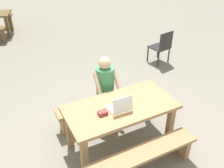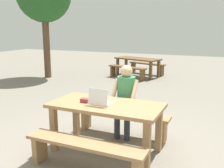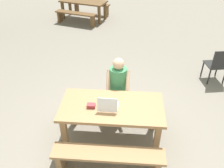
{
  "view_description": "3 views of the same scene",
  "coord_description": "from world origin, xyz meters",
  "px_view_note": "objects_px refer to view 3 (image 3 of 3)",
  "views": [
    {
      "loc": [
        -1.48,
        -2.59,
        3.02
      ],
      "look_at": [
        -0.02,
        0.25,
        1.01
      ],
      "focal_mm": 40.08,
      "sensor_mm": 36.0,
      "label": 1
    },
    {
      "loc": [
        1.59,
        -3.34,
        1.86
      ],
      "look_at": [
        -0.02,
        0.25,
        1.01
      ],
      "focal_mm": 41.4,
      "sensor_mm": 36.0,
      "label": 2
    },
    {
      "loc": [
        0.23,
        -2.89,
        3.17
      ],
      "look_at": [
        -0.02,
        0.25,
        1.01
      ],
      "focal_mm": 37.58,
      "sensor_mm": 36.0,
      "label": 3
    }
  ],
  "objects_px": {
    "picnic_table_front": "(112,111)",
    "person_seated": "(118,85)",
    "laptop": "(108,106)",
    "plastic_chair": "(217,65)",
    "small_pouch": "(91,106)",
    "picnic_table_mid": "(83,4)"
  },
  "relations": [
    {
      "from": "plastic_chair",
      "to": "picnic_table_mid",
      "type": "xyz_separation_m",
      "value": [
        -3.9,
        4.19,
        0.14
      ]
    },
    {
      "from": "picnic_table_front",
      "to": "small_pouch",
      "type": "height_order",
      "value": "small_pouch"
    },
    {
      "from": "laptop",
      "to": "small_pouch",
      "type": "relative_size",
      "value": 2.45
    },
    {
      "from": "picnic_table_front",
      "to": "person_seated",
      "type": "distance_m",
      "value": 0.64
    },
    {
      "from": "picnic_table_front",
      "to": "person_seated",
      "type": "bearing_deg",
      "value": 84.07
    },
    {
      "from": "picnic_table_front",
      "to": "plastic_chair",
      "type": "height_order",
      "value": "plastic_chair"
    },
    {
      "from": "picnic_table_front",
      "to": "small_pouch",
      "type": "relative_size",
      "value": 12.78
    },
    {
      "from": "laptop",
      "to": "person_seated",
      "type": "height_order",
      "value": "person_seated"
    },
    {
      "from": "plastic_chair",
      "to": "small_pouch",
      "type": "bearing_deg",
      "value": 28.79
    },
    {
      "from": "plastic_chair",
      "to": "picnic_table_front",
      "type": "bearing_deg",
      "value": 31.63
    },
    {
      "from": "laptop",
      "to": "plastic_chair",
      "type": "xyz_separation_m",
      "value": [
        2.36,
        2.11,
        -0.36
      ]
    },
    {
      "from": "picnic_table_front",
      "to": "picnic_table_mid",
      "type": "bearing_deg",
      "value": 104.35
    },
    {
      "from": "picnic_table_front",
      "to": "person_seated",
      "type": "xyz_separation_m",
      "value": [
        0.07,
        0.63,
        0.09
      ]
    },
    {
      "from": "laptop",
      "to": "small_pouch",
      "type": "xyz_separation_m",
      "value": [
        -0.27,
        0.01,
        -0.03
      ]
    },
    {
      "from": "person_seated",
      "to": "plastic_chair",
      "type": "bearing_deg",
      "value": 31.97
    },
    {
      "from": "picnic_table_front",
      "to": "small_pouch",
      "type": "xyz_separation_m",
      "value": [
        -0.32,
        -0.06,
        0.15
      ]
    },
    {
      "from": "picnic_table_mid",
      "to": "person_seated",
      "type": "bearing_deg",
      "value": -56.29
    },
    {
      "from": "picnic_table_mid",
      "to": "plastic_chair",
      "type": "bearing_deg",
      "value": -29.84
    },
    {
      "from": "person_seated",
      "to": "picnic_table_mid",
      "type": "bearing_deg",
      "value": 106.51
    },
    {
      "from": "small_pouch",
      "to": "person_seated",
      "type": "distance_m",
      "value": 0.8
    },
    {
      "from": "picnic_table_front",
      "to": "picnic_table_mid",
      "type": "xyz_separation_m",
      "value": [
        -1.59,
        6.22,
        -0.04
      ]
    },
    {
      "from": "person_seated",
      "to": "picnic_table_mid",
      "type": "xyz_separation_m",
      "value": [
        -1.66,
        5.59,
        -0.13
      ]
    }
  ]
}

